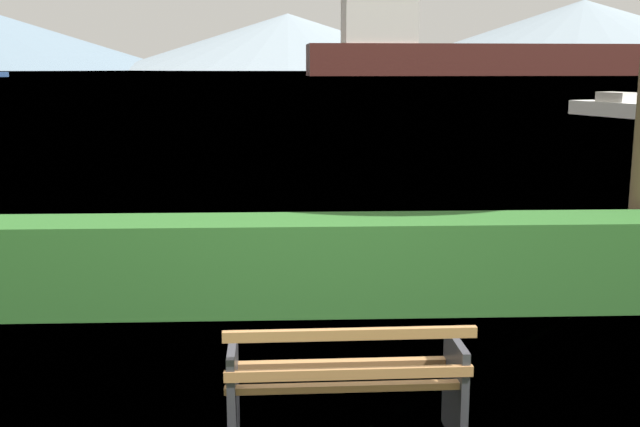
{
  "coord_description": "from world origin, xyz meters",
  "views": [
    {
      "loc": [
        -0.35,
        -4.59,
        2.38
      ],
      "look_at": [
        0.0,
        3.85,
        0.76
      ],
      "focal_mm": 42.98,
      "sensor_mm": 36.0,
      "label": 1
    }
  ],
  "objects": [
    {
      "name": "cargo_ship_large",
      "position": [
        49.43,
        204.53,
        7.24
      ],
      "size": [
        105.81,
        19.09,
        25.9
      ],
      "color": "#471E19",
      "rests_on": "water_surface"
    },
    {
      "name": "water_surface",
      "position": [
        0.0,
        308.11,
        0.0
      ],
      "size": [
        620.0,
        620.0,
        0.0
      ],
      "primitive_type": "plane",
      "color": "slate",
      "rests_on": "ground_plane"
    },
    {
      "name": "tender_far",
      "position": [
        15.64,
        32.34,
        0.44
      ],
      "size": [
        3.18,
        5.23,
        1.17
      ],
      "color": "silver",
      "rests_on": "water_surface"
    },
    {
      "name": "distant_hills",
      "position": [
        6.8,
        589.73,
        24.95
      ],
      "size": [
        803.5,
        353.31,
        53.88
      ],
      "color": "slate",
      "rests_on": "ground_plane"
    },
    {
      "name": "hedge_row",
      "position": [
        0.0,
        2.79,
        0.46
      ],
      "size": [
        9.91,
        0.76,
        0.91
      ],
      "primitive_type": "cube",
      "color": "#285B23",
      "rests_on": "ground_plane"
    },
    {
      "name": "park_bench",
      "position": [
        0.0,
        -0.06,
        0.42
      ],
      "size": [
        1.52,
        0.6,
        0.87
      ],
      "color": "olive",
      "rests_on": "ground_plane"
    }
  ]
}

